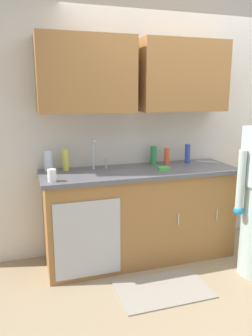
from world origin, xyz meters
The scene contains 14 objects.
ground_plane centered at (0.00, 0.00, 0.00)m, with size 9.00×9.00×0.00m, color #998466.
kitchen_wall_with_uppers centered at (-0.14, 0.99, 1.48)m, with size 4.80×0.44×2.70m.
counter_cabinet centered at (-0.55, 0.70, 0.45)m, with size 1.90×0.62×0.90m.
countertop centered at (-0.55, 0.70, 0.92)m, with size 1.96×0.66×0.04m, color #595960.
sink centered at (-0.95, 0.71, 0.93)m, with size 0.50×0.36×0.35m.
floor_mat centered at (-0.56, 0.05, 0.01)m, with size 0.80×0.50×0.01m, color gray.
bottle_water_tall centered at (-1.26, 0.88, 1.05)m, with size 0.06×0.06×0.21m, color #D8D14C.
bottle_dish_liquid centered at (-0.32, 0.90, 1.04)m, with size 0.07×0.07×0.19m, color #2D8C4C.
bottle_cleaner_spray centered at (0.05, 0.85, 1.04)m, with size 0.06×0.06×0.20m, color #334CB2.
bottle_water_short centered at (-1.43, 0.87, 1.05)m, with size 0.08×0.08×0.21m, color silver.
bottle_soap centered at (-0.19, 0.86, 1.02)m, with size 0.06×0.06×0.17m, color #E05933.
cup_by_sink centered at (-1.43, 0.50, 0.99)m, with size 0.08×0.08×0.11m, color white.
knife_on_counter centered at (0.29, 0.82, 0.94)m, with size 0.24×0.02×0.01m, color silver.
sponge centered at (-0.34, 0.61, 0.96)m, with size 0.11×0.07×0.03m, color #4CBF4C.
Camera 1 is at (-1.66, -2.32, 1.68)m, focal length 35.42 mm.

